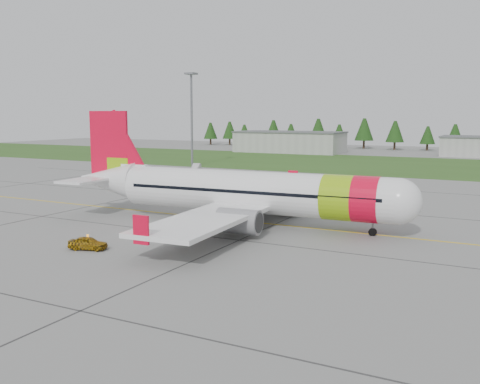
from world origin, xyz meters
The scene contains 9 objects.
ground centered at (0.00, 0.00, 0.00)m, with size 320.00×320.00×0.00m, color gray.
aircraft centered at (7.20, 6.68, 3.39)m, with size 38.83×35.78×11.76m.
follow_me_car centered at (0.23, -8.93, 1.64)m, with size 1.32×1.12×3.29m, color #EFAE0D.
service_van centered at (-27.00, 51.78, 2.06)m, with size 1.44×1.36×4.12m, color silver.
grass_strip centered at (0.00, 82.00, 0.01)m, with size 320.00×50.00×0.03m, color #30561E.
taxi_guideline centered at (0.00, 8.00, 0.01)m, with size 120.00×0.25×0.02m, color gold.
hangar_west centered at (-30.00, 110.00, 3.00)m, with size 32.00×14.00×6.00m, color #A8A8A3.
floodlight_mast centered at (-32.00, 58.00, 10.00)m, with size 0.50×0.50×20.00m, color slate.
treeline centered at (0.00, 138.00, 5.00)m, with size 160.00×8.00×10.00m, color #1C3F14, non-canonical shape.
Camera 1 is at (31.93, -42.08, 11.27)m, focal length 40.00 mm.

